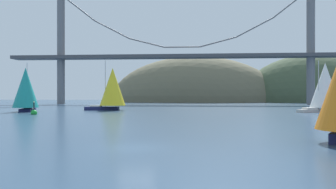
% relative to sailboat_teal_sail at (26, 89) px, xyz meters
% --- Properties ---
extents(ground_plane, '(360.00, 360.00, 0.00)m').
position_rel_sailboat_teal_sail_xyz_m(ground_plane, '(31.12, -43.36, -4.85)').
color(ground_plane, '#2D4760').
extents(headland_right, '(67.01, 44.00, 44.71)m').
position_rel_sailboat_teal_sail_xyz_m(headland_right, '(91.12, 91.64, -4.85)').
color(headland_right, '#425138').
rests_on(headland_right, ground_plane).
extents(headland_center, '(82.04, 44.00, 43.71)m').
position_rel_sailboat_teal_sail_xyz_m(headland_center, '(36.12, 91.64, -4.85)').
color(headland_center, '#6B664C').
rests_on(headland_center, ground_plane).
extents(suspension_bridge, '(126.10, 6.00, 40.90)m').
position_rel_sailboat_teal_sail_xyz_m(suspension_bridge, '(31.12, 51.64, 13.85)').
color(suspension_bridge, slate).
rests_on(suspension_bridge, ground_plane).
extents(sailboat_teal_sail, '(6.54, 9.43, 10.43)m').
position_rel_sailboat_teal_sail_xyz_m(sailboat_teal_sail, '(0.00, 0.00, 0.00)').
color(sailboat_teal_sail, '#191E4C').
rests_on(sailboat_teal_sail, ground_plane).
extents(sailboat_yellow_sail, '(9.40, 6.08, 11.45)m').
position_rel_sailboat_teal_sail_xyz_m(sailboat_yellow_sail, '(16.54, 7.57, 0.34)').
color(sailboat_yellow_sail, '#191E4C').
rests_on(sailboat_yellow_sail, ground_plane).
extents(sailboat_white_mainsail, '(10.40, 7.92, 10.55)m').
position_rel_sailboat_teal_sail_xyz_m(sailboat_white_mainsail, '(62.08, 3.44, 0.52)').
color(sailboat_white_mainsail, '#B7B2A8').
rests_on(sailboat_white_mainsail, ground_plane).
extents(channel_buoy, '(1.10, 1.10, 2.64)m').
position_rel_sailboat_teal_sail_xyz_m(channel_buoy, '(6.17, -8.63, -4.48)').
color(channel_buoy, green).
rests_on(channel_buoy, ground_plane).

